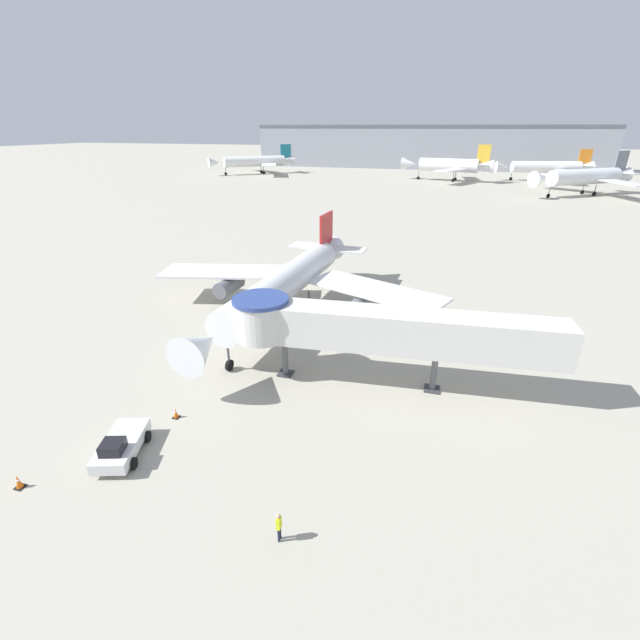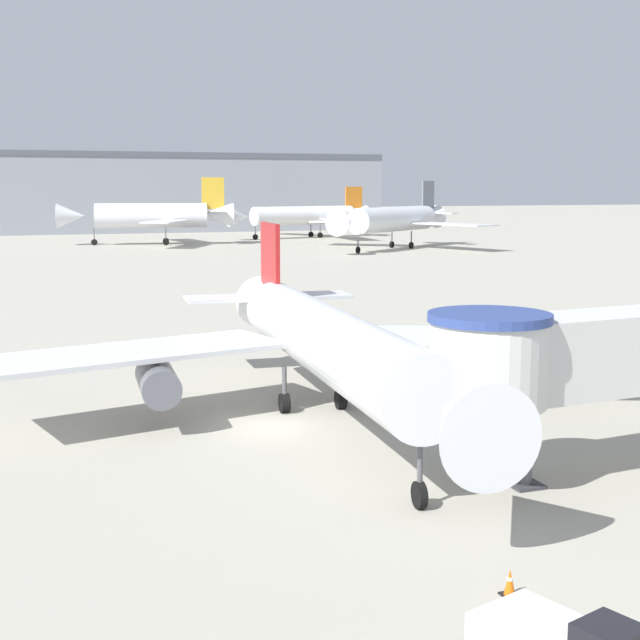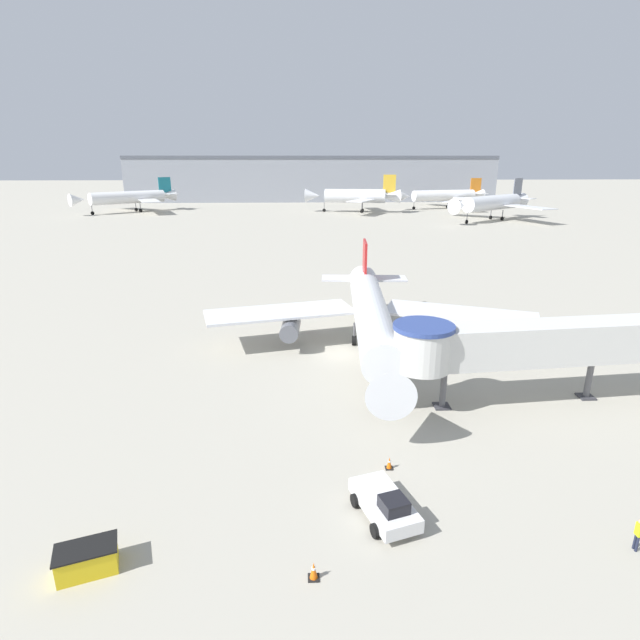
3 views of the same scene
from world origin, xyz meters
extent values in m
plane|color=#A8A393|center=(0.00, 0.00, 0.00)|extent=(800.00, 800.00, 0.00)
cylinder|color=silver|center=(2.53, -0.71, 3.68)|extent=(4.51, 21.95, 3.00)
cone|color=silver|center=(1.57, -14.43, 3.68)|extent=(3.23, 3.50, 3.00)
cone|color=silver|center=(3.36, 11.21, 3.68)|extent=(3.31, 4.70, 3.00)
cube|color=silver|center=(-5.53, 2.60, 3.15)|extent=(14.28, 7.87, 0.22)
cube|color=silver|center=(10.97, 1.45, 3.15)|extent=(14.33, 9.46, 0.22)
cube|color=#B21E1E|center=(3.34, 10.99, 6.38)|extent=(0.51, 3.86, 3.90)
cube|color=silver|center=(3.37, 11.43, 4.20)|extent=(9.37, 3.33, 0.18)
cylinder|color=#565960|center=(-4.54, 1.25, 2.08)|extent=(1.92, 3.95, 1.65)
cylinder|color=#565960|center=(9.80, 0.25, 2.08)|extent=(1.92, 3.95, 1.65)
cylinder|color=#4C4C51|center=(1.80, -11.15, 1.31)|extent=(0.18, 0.18, 1.73)
cylinder|color=black|center=(1.80, -11.15, 0.45)|extent=(0.32, 0.92, 0.90)
cylinder|color=#4C4C51|center=(1.37, 2.10, 1.31)|extent=(0.22, 0.22, 1.73)
cylinder|color=black|center=(1.37, 2.10, 0.45)|extent=(0.46, 0.93, 0.90)
cylinder|color=#4C4C51|center=(4.06, 1.91, 1.31)|extent=(0.22, 0.22, 1.73)
cylinder|color=black|center=(4.06, 1.91, 0.45)|extent=(0.46, 0.93, 0.90)
cylinder|color=silver|center=(4.51, -10.60, 4.48)|extent=(3.90, 3.90, 2.80)
cylinder|color=navy|center=(4.51, -10.60, 6.03)|extent=(4.10, 4.09, 0.30)
cylinder|color=#56565B|center=(6.20, -10.44, 1.54)|extent=(0.44, 0.44, 3.08)
cube|color=#333338|center=(6.20, -10.44, 0.06)|extent=(1.10, 1.10, 0.12)
cube|color=black|center=(0.57, -22.31, 1.33)|extent=(1.47, 1.46, 0.62)
cylinder|color=black|center=(0.89, -20.04, 0.34)|extent=(0.51, 0.74, 0.67)
cube|color=black|center=(1.23, -17.54, 0.02)|extent=(0.43, 0.43, 0.04)
cone|color=orange|center=(1.23, -17.54, 0.38)|extent=(0.30, 0.30, 0.67)
cylinder|color=white|center=(1.23, -17.54, 0.46)|extent=(0.16, 0.16, 0.08)
cylinder|color=silver|center=(14.74, 125.10, 5.24)|extent=(20.13, 7.65, 4.36)
cone|color=silver|center=(0.96, 127.48, 5.24)|extent=(5.47, 5.11, 4.36)
cone|color=silver|center=(25.93, 123.16, 5.24)|extent=(7.19, 5.41, 4.36)
cube|color=silver|center=(18.70, 133.07, 4.48)|extent=(6.72, 13.28, 0.22)
cube|color=silver|center=(15.80, 116.26, 4.48)|extent=(10.31, 13.55, 0.22)
cube|color=gold|center=(25.61, 123.22, 9.17)|extent=(4.01, 0.92, 5.67)
cube|color=silver|center=(26.26, 123.11, 6.00)|extent=(4.25, 8.99, 0.18)
cylinder|color=#4C4C51|center=(4.78, 126.82, 1.80)|extent=(0.18, 0.18, 2.51)
cylinder|color=black|center=(4.78, 126.82, 0.55)|extent=(1.13, 0.44, 1.10)
cylinder|color=#4C4C51|center=(17.49, 126.61, 1.80)|extent=(0.22, 0.22, 2.51)
cylinder|color=black|center=(17.49, 126.61, 0.55)|extent=(1.15, 0.58, 1.10)
cylinder|color=#4C4C51|center=(16.83, 122.75, 1.80)|extent=(0.22, 0.22, 2.51)
cylinder|color=black|center=(16.83, 122.75, 0.55)|extent=(1.15, 0.58, 1.10)
cylinder|color=white|center=(47.28, 136.39, 4.56)|extent=(23.45, 9.56, 3.73)
cone|color=white|center=(32.61, 132.50, 4.56)|extent=(4.92, 4.65, 3.73)
cone|color=white|center=(59.79, 139.70, 4.56)|extent=(6.36, 5.03, 3.73)
cube|color=white|center=(47.80, 146.16, 3.90)|extent=(12.51, 15.38, 0.22)
cube|color=white|center=(52.57, 128.16, 3.90)|extent=(6.09, 15.17, 0.22)
cube|color=orange|center=(59.52, 139.63, 7.91)|extent=(4.20, 1.33, 4.84)
cube|color=white|center=(60.06, 139.78, 5.21)|extent=(5.49, 10.56, 0.18)
cylinder|color=#4C4C51|center=(36.28, 133.47, 1.62)|extent=(0.18, 0.18, 2.14)
cylinder|color=black|center=(36.28, 133.47, 0.55)|extent=(1.13, 0.53, 1.10)
cylinder|color=#4C4C51|center=(49.66, 138.76, 1.62)|extent=(0.22, 0.22, 2.14)
cylinder|color=black|center=(49.66, 138.76, 0.55)|extent=(1.17, 0.67, 1.10)
cylinder|color=#4C4C51|center=(50.52, 135.51, 1.62)|extent=(0.22, 0.22, 2.14)
cylinder|color=black|center=(50.52, 135.51, 0.55)|extent=(1.17, 0.67, 1.10)
cylinder|color=silver|center=(50.81, 99.86, 4.98)|extent=(21.08, 17.56, 4.12)
cone|color=silver|center=(38.43, 90.33, 4.98)|extent=(6.10, 6.03, 4.12)
cone|color=silver|center=(61.24, 107.89, 4.98)|extent=(7.41, 7.03, 4.12)
cube|color=silver|center=(47.42, 109.17, 4.26)|extent=(15.28, 12.86, 0.22)
cube|color=silver|center=(58.94, 94.20, 4.26)|extent=(10.10, 15.75, 0.22)
cube|color=slate|center=(60.99, 107.70, 8.69)|extent=(3.66, 2.90, 5.36)
cube|color=silver|center=(61.48, 108.08, 5.70)|extent=(8.59, 9.86, 0.18)
cylinder|color=#4C4C51|center=(41.61, 92.78, 1.73)|extent=(0.18, 0.18, 2.37)
cylinder|color=black|center=(41.61, 92.78, 0.55)|extent=(1.03, 0.88, 1.10)
cylinder|color=#4C4C51|center=(52.00, 103.12, 1.73)|extent=(0.22, 0.22, 2.37)
cylinder|color=black|center=(52.00, 103.12, 0.55)|extent=(1.12, 0.99, 1.10)
cylinder|color=#4C4C51|center=(54.26, 100.18, 1.73)|extent=(0.22, 0.22, 2.37)
cylinder|color=black|center=(54.26, 100.18, 0.55)|extent=(1.12, 0.99, 1.10)
cube|color=gray|center=(2.08, 175.00, 8.42)|extent=(149.63, 19.90, 16.84)
cube|color=#4C515B|center=(2.08, 175.00, 17.44)|extent=(149.63, 20.30, 1.20)
camera|label=1|loc=(16.80, -36.78, 17.42)|focal=24.00mm
camera|label=2|loc=(-10.45, -36.03, 10.28)|focal=50.00mm
camera|label=3|loc=(-3.66, -41.48, 16.55)|focal=28.00mm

